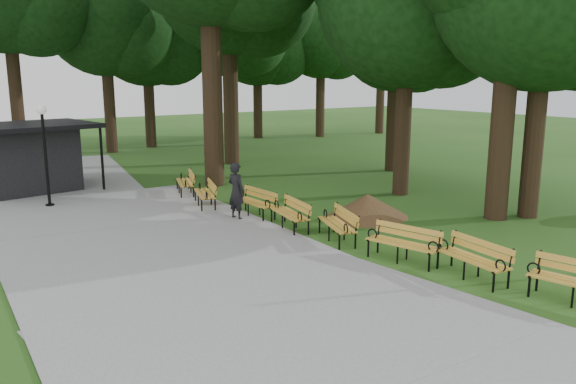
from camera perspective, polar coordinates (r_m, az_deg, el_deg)
ground at (r=14.26m, az=6.67°, el=-6.34°), size 100.00×100.00×0.00m
path at (r=14.71m, az=-13.25°, el=-5.89°), size 12.00×38.00×0.06m
person at (r=17.47m, az=-5.25°, el=0.09°), size 0.57×0.73×1.78m
kiosk at (r=23.74m, az=-24.92°, el=3.15°), size 4.64×4.17×2.62m
lamp_post at (r=20.48m, az=-23.47°, el=5.32°), size 0.32×0.32×3.45m
dirt_mound at (r=17.88m, az=7.99°, el=-1.39°), size 2.36×2.36×0.76m
bench_1 at (r=13.10m, az=18.11°, el=-6.47°), size 0.85×1.96×0.88m
bench_2 at (r=13.81m, az=11.51°, el=-5.18°), size 1.09×2.00×0.88m
bench_3 at (r=15.31m, az=4.95°, el=-3.32°), size 1.25×2.00×0.88m
bench_4 at (r=16.41m, az=0.13°, el=-2.24°), size 0.98×1.99×0.88m
bench_5 at (r=17.91m, az=-3.46°, el=-1.07°), size 0.73×1.93×0.88m
bench_6 at (r=19.40m, az=-8.43°, el=-0.18°), size 1.20×2.00×0.88m
bench_7 at (r=21.55m, az=-10.39°, el=0.94°), size 1.22×2.00×0.88m
lawn_tree_5 at (r=26.71m, az=10.84°, el=15.53°), size 5.29×5.29×8.95m
tree_backdrop at (r=36.73m, az=-10.01°, el=17.43°), size 37.43×9.76×16.32m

